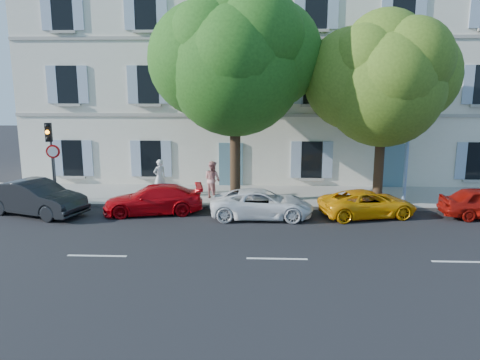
{
  "coord_description": "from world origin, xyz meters",
  "views": [
    {
      "loc": [
        -0.56,
        -18.54,
        5.63
      ],
      "look_at": [
        -1.49,
        2.0,
        1.4
      ],
      "focal_mm": 35.0,
      "sensor_mm": 36.0,
      "label": 1
    }
  ],
  "objects_px": {
    "car_dark_sedan": "(36,198)",
    "tree_left": "(235,67)",
    "road_sign": "(54,161)",
    "street_lamp": "(411,105)",
    "tree_right": "(384,86)",
    "car_red_coupe": "(153,199)",
    "traffic_light": "(50,145)",
    "pedestrian_b": "(212,179)",
    "car_white_coupe": "(262,204)",
    "car_yellow_supercar": "(368,204)",
    "pedestrian_a": "(160,177)"
  },
  "relations": [
    {
      "from": "car_yellow_supercar",
      "to": "pedestrian_b",
      "type": "height_order",
      "value": "pedestrian_b"
    },
    {
      "from": "car_yellow_supercar",
      "to": "road_sign",
      "type": "height_order",
      "value": "road_sign"
    },
    {
      "from": "road_sign",
      "to": "street_lamp",
      "type": "height_order",
      "value": "street_lamp"
    },
    {
      "from": "car_dark_sedan",
      "to": "pedestrian_a",
      "type": "distance_m",
      "value": 5.85
    },
    {
      "from": "road_sign",
      "to": "street_lamp",
      "type": "bearing_deg",
      "value": 0.83
    },
    {
      "from": "tree_right",
      "to": "traffic_light",
      "type": "relative_size",
      "value": 2.26
    },
    {
      "from": "car_red_coupe",
      "to": "car_yellow_supercar",
      "type": "bearing_deg",
      "value": 78.48
    },
    {
      "from": "car_white_coupe",
      "to": "street_lamp",
      "type": "height_order",
      "value": "street_lamp"
    },
    {
      "from": "tree_right",
      "to": "pedestrian_a",
      "type": "height_order",
      "value": "tree_right"
    },
    {
      "from": "tree_left",
      "to": "traffic_light",
      "type": "height_order",
      "value": "tree_left"
    },
    {
      "from": "tree_left",
      "to": "pedestrian_a",
      "type": "xyz_separation_m",
      "value": [
        -3.88,
        1.3,
        -5.32
      ]
    },
    {
      "from": "car_yellow_supercar",
      "to": "traffic_light",
      "type": "xyz_separation_m",
      "value": [
        -14.47,
        1.48,
        2.27
      ]
    },
    {
      "from": "road_sign",
      "to": "tree_left",
      "type": "bearing_deg",
      "value": 2.96
    },
    {
      "from": "traffic_light",
      "to": "street_lamp",
      "type": "relative_size",
      "value": 0.46
    },
    {
      "from": "car_red_coupe",
      "to": "car_dark_sedan",
      "type": "bearing_deg",
      "value": -96.06
    },
    {
      "from": "traffic_light",
      "to": "car_dark_sedan",
      "type": "bearing_deg",
      "value": -89.39
    },
    {
      "from": "car_dark_sedan",
      "to": "car_white_coupe",
      "type": "distance_m",
      "value": 9.88
    },
    {
      "from": "tree_right",
      "to": "pedestrian_b",
      "type": "height_order",
      "value": "tree_right"
    },
    {
      "from": "pedestrian_b",
      "to": "car_white_coupe",
      "type": "bearing_deg",
      "value": 171.95
    },
    {
      "from": "tree_left",
      "to": "pedestrian_b",
      "type": "xyz_separation_m",
      "value": [
        -1.16,
        0.74,
        -5.31
      ]
    },
    {
      "from": "car_yellow_supercar",
      "to": "street_lamp",
      "type": "distance_m",
      "value": 4.87
    },
    {
      "from": "traffic_light",
      "to": "road_sign",
      "type": "distance_m",
      "value": 0.77
    },
    {
      "from": "car_red_coupe",
      "to": "tree_left",
      "type": "relative_size",
      "value": 0.45
    },
    {
      "from": "street_lamp",
      "to": "pedestrian_a",
      "type": "distance_m",
      "value": 12.39
    },
    {
      "from": "car_dark_sedan",
      "to": "tree_left",
      "type": "distance_m",
      "value": 10.5
    },
    {
      "from": "street_lamp",
      "to": "pedestrian_a",
      "type": "relative_size",
      "value": 4.49
    },
    {
      "from": "traffic_light",
      "to": "pedestrian_b",
      "type": "bearing_deg",
      "value": 7.73
    },
    {
      "from": "car_red_coupe",
      "to": "traffic_light",
      "type": "height_order",
      "value": "traffic_light"
    },
    {
      "from": "car_dark_sedan",
      "to": "pedestrian_a",
      "type": "xyz_separation_m",
      "value": [
        4.74,
        3.41,
        0.29
      ]
    },
    {
      "from": "car_dark_sedan",
      "to": "tree_right",
      "type": "xyz_separation_m",
      "value": [
        15.25,
        2.08,
        4.78
      ]
    },
    {
      "from": "car_yellow_supercar",
      "to": "tree_left",
      "type": "relative_size",
      "value": 0.43
    },
    {
      "from": "car_white_coupe",
      "to": "tree_right",
      "type": "height_order",
      "value": "tree_right"
    },
    {
      "from": "car_white_coupe",
      "to": "pedestrian_b",
      "type": "relative_size",
      "value": 2.4
    },
    {
      "from": "car_dark_sedan",
      "to": "street_lamp",
      "type": "bearing_deg",
      "value": -63.73
    },
    {
      "from": "pedestrian_b",
      "to": "tree_left",
      "type": "bearing_deg",
      "value": -170.57
    },
    {
      "from": "car_yellow_supercar",
      "to": "street_lamp",
      "type": "bearing_deg",
      "value": -65.8
    },
    {
      "from": "tree_left",
      "to": "car_dark_sedan",
      "type": "bearing_deg",
      "value": -166.22
    },
    {
      "from": "car_red_coupe",
      "to": "car_white_coupe",
      "type": "bearing_deg",
      "value": 73.42
    },
    {
      "from": "car_yellow_supercar",
      "to": "traffic_light",
      "type": "distance_m",
      "value": 14.72
    },
    {
      "from": "car_white_coupe",
      "to": "tree_right",
      "type": "relative_size",
      "value": 0.52
    },
    {
      "from": "car_dark_sedan",
      "to": "traffic_light",
      "type": "relative_size",
      "value": 1.24
    },
    {
      "from": "car_yellow_supercar",
      "to": "road_sign",
      "type": "xyz_separation_m",
      "value": [
        -14.27,
        1.32,
        1.54
      ]
    },
    {
      "from": "car_yellow_supercar",
      "to": "car_red_coupe",
      "type": "bearing_deg",
      "value": 76.32
    },
    {
      "from": "car_red_coupe",
      "to": "road_sign",
      "type": "bearing_deg",
      "value": -115.15
    },
    {
      "from": "pedestrian_a",
      "to": "tree_right",
      "type": "bearing_deg",
      "value": 134.42
    },
    {
      "from": "car_yellow_supercar",
      "to": "pedestrian_b",
      "type": "bearing_deg",
      "value": 57.15
    },
    {
      "from": "car_dark_sedan",
      "to": "car_red_coupe",
      "type": "bearing_deg",
      "value": -65.4
    },
    {
      "from": "car_yellow_supercar",
      "to": "tree_right",
      "type": "xyz_separation_m",
      "value": [
        0.81,
        1.72,
        4.97
      ]
    },
    {
      "from": "pedestrian_b",
      "to": "road_sign",
      "type": "bearing_deg",
      "value": 51.16
    },
    {
      "from": "tree_right",
      "to": "street_lamp",
      "type": "bearing_deg",
      "value": -7.7
    }
  ]
}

